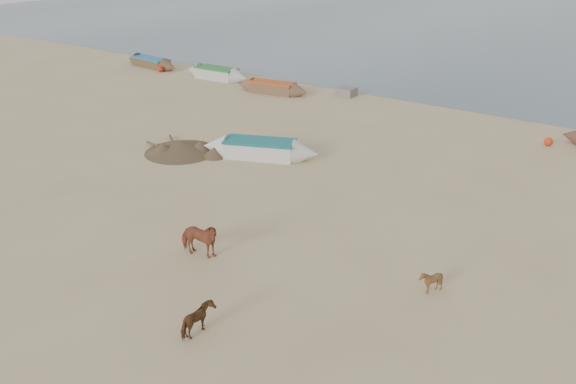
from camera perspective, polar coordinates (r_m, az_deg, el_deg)
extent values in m
plane|color=tan|center=(19.06, -7.02, -6.83)|extent=(140.00, 140.00, 0.00)
imported|color=brown|center=(19.01, -9.03, -4.79)|extent=(1.65, 1.05, 1.29)
imported|color=brown|center=(17.65, 14.30, -8.77)|extent=(0.89, 0.84, 0.79)
imported|color=brown|center=(15.65, -9.03, -12.79)|extent=(1.08, 1.14, 0.90)
cone|color=brown|center=(28.64, -10.82, 4.51)|extent=(3.85, 3.85, 0.51)
cube|color=#337132|center=(39.96, -2.17, 10.71)|extent=(1.40, 1.20, 0.60)
sphere|color=red|center=(31.97, 24.93, 4.67)|extent=(0.44, 0.44, 0.44)
cube|color=slate|center=(38.72, 5.95, 10.11)|extent=(1.20, 1.10, 0.56)
sphere|color=red|center=(46.71, -12.84, 12.09)|extent=(0.48, 0.48, 0.48)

